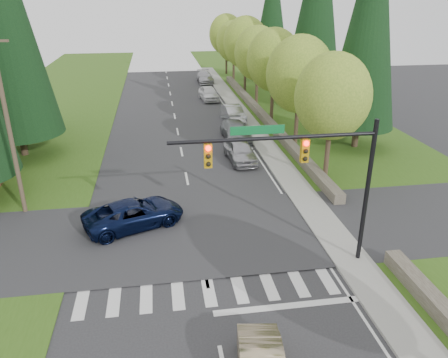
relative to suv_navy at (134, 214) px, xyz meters
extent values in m
plane|color=#28282B|center=(3.24, -9.39, -0.74)|extent=(120.00, 120.00, 0.00)
cube|color=#345717|center=(16.24, 10.61, -0.71)|extent=(14.00, 110.00, 0.06)
cube|color=#345717|center=(-9.76, 10.61, -0.71)|extent=(14.00, 110.00, 0.06)
cube|color=#28282B|center=(3.24, -1.39, -0.74)|extent=(120.00, 8.00, 0.10)
cube|color=gray|center=(10.14, 12.61, -0.67)|extent=(1.80, 80.00, 0.13)
cube|color=gray|center=(9.29, 12.61, -0.67)|extent=(0.20, 80.00, 0.13)
cube|color=#4C4438|center=(11.84, 20.61, -0.39)|extent=(0.70, 40.00, 0.70)
cylinder|color=black|center=(10.44, -4.89, 2.66)|extent=(0.20, 0.20, 6.80)
cylinder|color=black|center=(6.14, -4.89, 5.46)|extent=(8.60, 0.16, 0.16)
cube|color=#0C662D|center=(5.44, -4.84, 5.81)|extent=(2.20, 0.04, 0.35)
cube|color=#BF8C0C|center=(7.44, -4.89, 4.86)|extent=(0.32, 0.24, 1.00)
sphere|color=#FF0C05|center=(7.44, -5.03, 5.21)|extent=(0.22, 0.22, 0.22)
cube|color=#BF8C0C|center=(3.44, -4.89, 4.86)|extent=(0.32, 0.24, 1.00)
sphere|color=#FF0C05|center=(3.44, -5.03, 5.21)|extent=(0.22, 0.22, 0.22)
cylinder|color=#473828|center=(-6.26, 2.61, 4.26)|extent=(0.24, 0.24, 10.00)
cylinder|color=#38281C|center=(12.44, 4.61, 1.64)|extent=(0.32, 0.32, 4.76)
ellipsoid|color=#597F22|center=(12.44, 4.61, 4.87)|extent=(4.80, 4.80, 5.52)
cylinder|color=#38281C|center=(12.54, 11.61, 1.73)|extent=(0.32, 0.32, 4.93)
ellipsoid|color=#597F22|center=(12.54, 11.61, 5.07)|extent=(5.20, 5.20, 5.98)
cylinder|color=#38281C|center=(12.34, 18.61, 1.78)|extent=(0.32, 0.32, 5.04)
ellipsoid|color=#597F22|center=(12.34, 18.61, 5.20)|extent=(5.00, 5.00, 5.75)
cylinder|color=#38281C|center=(12.44, 25.61, 1.67)|extent=(0.32, 0.32, 4.82)
ellipsoid|color=#597F22|center=(12.44, 25.61, 4.94)|extent=(5.00, 5.00, 5.75)
cylinder|color=#38281C|center=(12.54, 32.61, 1.84)|extent=(0.32, 0.32, 5.15)
ellipsoid|color=#597F22|center=(12.54, 32.61, 5.33)|extent=(5.40, 5.40, 6.21)
cylinder|color=#38281C|center=(12.34, 39.61, 1.61)|extent=(0.32, 0.32, 4.70)
ellipsoid|color=#597F22|center=(12.34, 39.61, 4.81)|extent=(4.80, 4.80, 5.52)
cylinder|color=#38281C|center=(12.44, 46.61, 1.75)|extent=(0.32, 0.32, 4.98)
ellipsoid|color=#597F22|center=(12.44, 46.61, 5.14)|extent=(5.20, 5.20, 5.98)
cylinder|color=#38281C|center=(-8.76, 12.61, 0.26)|extent=(0.50, 0.50, 2.00)
cylinder|color=#38281C|center=(-10.76, 18.61, 0.26)|extent=(0.50, 0.50, 2.00)
cylinder|color=#38281C|center=(17.24, 10.61, 0.26)|extent=(0.50, 0.50, 2.00)
cone|color=black|center=(17.24, 10.61, 9.06)|extent=(5.44, 5.44, 16.00)
cylinder|color=#38281C|center=(18.24, 24.61, 0.26)|extent=(0.50, 0.50, 2.00)
cone|color=black|center=(18.24, 24.61, 10.06)|extent=(6.12, 6.12, 18.00)
cylinder|color=#38281C|center=(17.24, 38.61, 0.26)|extent=(0.50, 0.50, 2.00)
cone|color=black|center=(17.24, 38.61, 8.56)|extent=(5.10, 5.10, 15.00)
imported|color=black|center=(0.00, 0.00, 0.00)|extent=(5.84, 4.25, 1.47)
imported|color=#A1A1A6|center=(7.44, 8.90, 0.05)|extent=(2.15, 4.73, 1.57)
imported|color=slate|center=(8.04, 14.07, 0.00)|extent=(2.19, 5.15, 1.48)
imported|color=#ADADB2|center=(8.84, 19.85, 0.02)|extent=(1.96, 4.72, 1.52)
imported|color=silver|center=(7.60, 29.30, 0.05)|extent=(2.29, 4.79, 1.58)
imported|color=#AAA9AE|center=(8.38, 40.11, 0.01)|extent=(2.12, 5.14, 1.49)
camera|label=1|loc=(1.57, -21.11, 10.81)|focal=35.00mm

